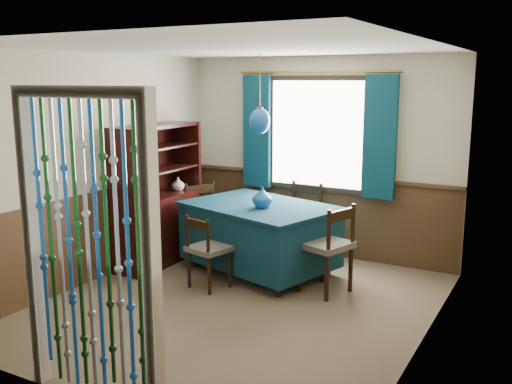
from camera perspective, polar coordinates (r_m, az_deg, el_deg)
The scene contains 22 objects.
floor at distance 5.81m, azimuth -1.89°, elevation -11.24°, with size 4.00×4.00×0.00m, color brown.
ceiling at distance 5.38m, azimuth -2.07°, elevation 14.22°, with size 4.00×4.00×0.00m, color silver.
wall_back at distance 7.22m, azimuth 6.21°, elevation 3.45°, with size 3.60×3.60×0.00m, color beige.
wall_front at distance 3.92m, azimuth -17.20°, elevation -3.60°, with size 3.60×3.60×0.00m, color beige.
wall_left at distance 6.55m, azimuth -15.62°, elevation 2.31°, with size 4.00×4.00×0.00m, color beige.
wall_right at distance 4.80m, azimuth 16.80°, elevation -0.89°, with size 4.00×4.00×0.00m, color beige.
wainscot_back at distance 7.35m, azimuth 6.04°, elevation -2.36°, with size 3.60×3.60×0.00m, color #48311B.
wainscot_front at distance 4.17m, azimuth -16.44°, elevation -13.56°, with size 3.60×3.60×0.00m, color #48311B.
wainscot_left at distance 6.69m, azimuth -15.19°, elevation -4.05°, with size 4.00×4.00×0.00m, color #48311B.
wainscot_right at distance 5.01m, azimuth 16.14°, elevation -9.29°, with size 4.00×4.00×0.00m, color #48311B.
window at distance 7.14m, azimuth 6.10°, elevation 5.79°, with size 1.32×0.12×1.42m, color black.
doorway at distance 4.01m, azimuth -16.41°, elevation -6.18°, with size 1.16×0.12×2.18m, color silver, non-canonical shape.
dining_table at distance 6.61m, azimuth 0.37°, elevation -4.17°, with size 1.92×1.56×0.81m.
chair_near at distance 6.14m, azimuth -4.91°, elevation -5.74°, with size 0.48×0.46×0.81m.
chair_far at distance 7.16m, azimuth 4.50°, elevation -2.70°, with size 0.49×0.47×0.94m.
chair_left at distance 7.26m, azimuth -5.06°, elevation -2.60°, with size 0.60×0.61×0.92m.
chair_right at distance 6.02m, azimuth 7.22°, elevation -5.39°, with size 0.57×0.59×0.95m.
sideboard at distance 7.05m, azimuth -9.79°, elevation -2.30°, with size 0.49×1.31×1.69m.
pendant_lamp at distance 6.39m, azimuth 0.39°, elevation 7.15°, with size 0.23×0.23×0.88m.
vase_table at distance 6.36m, azimuth 0.63°, elevation -0.62°, with size 0.21×0.21×0.21m, color #14478D.
bowl_shelf at distance 6.74m, azimuth -10.67°, elevation 2.18°, with size 0.20×0.20×0.05m, color beige.
vase_sideboard at distance 7.21m, azimuth -7.80°, elevation 0.89°, with size 0.18×0.18×0.18m, color beige.
Camera 1 is at (2.76, -4.60, 2.22)m, focal length 40.00 mm.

